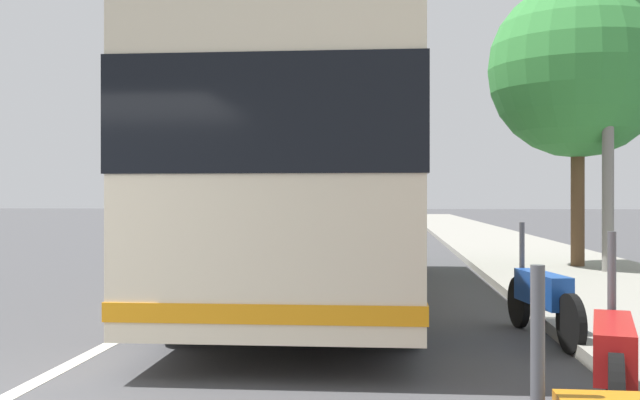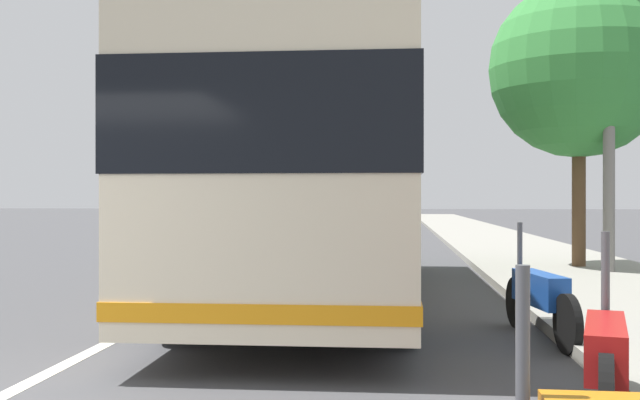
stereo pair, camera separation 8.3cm
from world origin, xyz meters
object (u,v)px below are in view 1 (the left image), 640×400
Objects in this scene: car_ahead_same_lane at (310,212)px; utility_pole at (608,110)px; motorcycle_far_end at (614,363)px; car_oncoming at (299,213)px; coach_bus at (322,177)px; motorcycle_by_tree at (542,297)px; roadside_tree_mid_block at (578,70)px; car_side_street at (278,215)px.

utility_pole reaches higher than car_ahead_same_lane.
motorcycle_far_end is at bearing 164.53° from utility_pole.
car_oncoming is 0.74× the size of utility_pole.
car_ahead_same_lane is at bearing 15.55° from utility_pole.
motorcycle_far_end is 10.54m from utility_pole.
motorcycle_by_tree is at bearing -140.08° from coach_bus.
roadside_tree_mid_block is (4.39, -4.89, 2.31)m from coach_bus.
coach_bus is at bearing 31.03° from motorcycle_by_tree.
motorcycle_by_tree is 0.35× the size of roadside_tree_mid_block.
utility_pole is (6.43, -2.49, 2.74)m from motorcycle_by_tree.
car_ahead_same_lane is at bearing 0.41° from motorcycle_by_tree.
utility_pole reaches higher than motorcycle_by_tree.
motorcycle_far_end is at bearing 10.09° from car_ahead_same_lane.
motorcycle_far_end is at bearing -159.77° from coach_bus.
coach_bus is at bearing 8.61° from car_oncoming.
roadside_tree_mid_block is (-31.97, -8.93, 3.52)m from car_ahead_same_lane.
utility_pole is (9.81, -2.72, 2.73)m from motorcycle_far_end.
roadside_tree_mid_block is at bearing 21.49° from car_side_street.
utility_pole reaches higher than car_side_street.
car_side_street is 0.73× the size of utility_pole.
roadside_tree_mid_block is 1.52m from utility_pole.
motorcycle_far_end is 11.81m from roadside_tree_mid_block.
car_oncoming is (6.90, -0.15, -0.00)m from car_side_street.
car_ahead_same_lane is (5.37, -0.09, -0.07)m from car_oncoming.
motorcycle_far_end is 0.44× the size of car_oncoming.
coach_bus is 1.75× the size of utility_pole.
roadside_tree_mid_block reaches higher than car_ahead_same_lane.
utility_pole is at bearing 17.03° from car_ahead_same_lane.
car_oncoming is at bearing 18.53° from utility_pole.
car_oncoming is 1.15× the size of car_ahead_same_lane.
motorcycle_far_end is 38.12m from car_oncoming.
motorcycle_far_end is 0.50× the size of car_ahead_same_lane.
roadside_tree_mid_block is (-26.60, -9.01, 3.44)m from car_oncoming.
motorcycle_by_tree is at bearing 10.86° from car_side_street.
utility_pole is (3.26, -5.18, 1.34)m from coach_bus.
car_ahead_same_lane is at bearing 175.45° from car_side_street.
car_ahead_same_lane is at bearing -179.90° from car_oncoming.
motorcycle_by_tree is 7.42m from utility_pole.
roadside_tree_mid_block reaches higher than motorcycle_by_tree.
car_ahead_same_lane is (42.92, 6.50, 0.18)m from motorcycle_far_end.
motorcycle_by_tree is 0.45× the size of car_oncoming.
car_oncoming is at bearing 175.32° from car_side_street.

